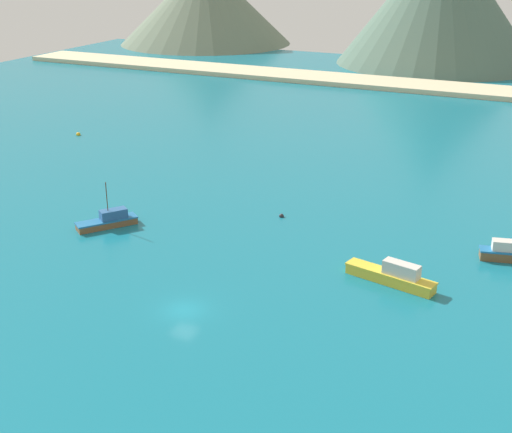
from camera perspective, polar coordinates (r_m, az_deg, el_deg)
ground at (r=95.01m, az=3.31°, el=0.23°), size 260.00×280.00×0.50m
fishing_boat_1 at (r=91.74m, az=-12.06°, el=-0.32°), size 6.36×7.63×6.06m
fishing_boat_3 at (r=76.29m, az=11.23°, el=-4.80°), size 10.43×4.13×2.72m
fishing_boat_6 at (r=85.51m, az=20.28°, el=-2.86°), size 7.64×3.59×2.43m
buoy_0 at (r=137.57m, az=-14.45°, el=6.58°), size 0.84×0.84×0.84m
buoy_2 at (r=93.11m, az=2.11°, el=0.03°), size 0.66×0.66×0.66m
beach_strip at (r=181.32m, az=14.59°, el=10.27°), size 247.00×14.21×1.20m
hill_west at (r=259.58m, az=-4.24°, el=17.23°), size 61.67×61.67×28.80m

